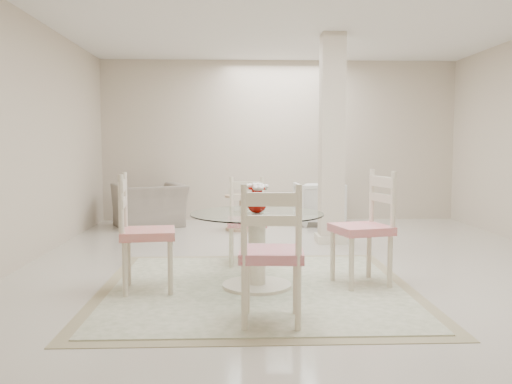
{
  "coord_description": "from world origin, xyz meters",
  "views": [
    {
      "loc": [
        -0.76,
        -5.72,
        1.28
      ],
      "look_at": [
        -0.57,
        -0.78,
        0.85
      ],
      "focal_mm": 38.0,
      "sensor_mm": 36.0,
      "label": 1
    }
  ],
  "objects_px": {
    "armchair_white": "(319,203)",
    "dining_chair_south": "(271,244)",
    "dining_chair_north": "(247,214)",
    "recliner_taupe": "(150,205)",
    "column": "(332,140)",
    "dining_chair_east": "(369,219)",
    "side_table": "(242,214)",
    "dining_table": "(257,250)",
    "red_vase": "(257,198)",
    "dining_chair_west": "(139,224)"
  },
  "relations": [
    {
      "from": "armchair_white",
      "to": "dining_chair_south",
      "type": "bearing_deg",
      "value": 74.24
    },
    {
      "from": "dining_chair_north",
      "to": "recliner_taupe",
      "type": "xyz_separation_m",
      "value": [
        -1.47,
        2.73,
        -0.21
      ]
    },
    {
      "from": "dining_chair_south",
      "to": "column",
      "type": "bearing_deg",
      "value": -102.87
    },
    {
      "from": "column",
      "to": "recliner_taupe",
      "type": "bearing_deg",
      "value": 150.52
    },
    {
      "from": "dining_chair_south",
      "to": "armchair_white",
      "type": "bearing_deg",
      "value": -98.5
    },
    {
      "from": "dining_chair_north",
      "to": "dining_chair_east",
      "type": "bearing_deg",
      "value": -39.9
    },
    {
      "from": "dining_chair_north",
      "to": "side_table",
      "type": "bearing_deg",
      "value": 91.45
    },
    {
      "from": "dining_table",
      "to": "dining_chair_south",
      "type": "distance_m",
      "value": 1.05
    },
    {
      "from": "dining_table",
      "to": "dining_chair_north",
      "type": "height_order",
      "value": "dining_chair_north"
    },
    {
      "from": "red_vase",
      "to": "recliner_taupe",
      "type": "bearing_deg",
      "value": 112.26
    },
    {
      "from": "red_vase",
      "to": "armchair_white",
      "type": "distance_m",
      "value": 4.09
    },
    {
      "from": "column",
      "to": "dining_chair_west",
      "type": "distance_m",
      "value": 3.23
    },
    {
      "from": "dining_chair_south",
      "to": "armchair_white",
      "type": "distance_m",
      "value": 5.04
    },
    {
      "from": "column",
      "to": "side_table",
      "type": "bearing_deg",
      "value": 137.1
    },
    {
      "from": "armchair_white",
      "to": "column",
      "type": "bearing_deg",
      "value": 83.58
    },
    {
      "from": "column",
      "to": "dining_table",
      "type": "xyz_separation_m",
      "value": [
        -1.07,
        -2.28,
        -1.0
      ]
    },
    {
      "from": "recliner_taupe",
      "to": "armchair_white",
      "type": "bearing_deg",
      "value": 158.6
    },
    {
      "from": "column",
      "to": "side_table",
      "type": "distance_m",
      "value": 1.93
    },
    {
      "from": "side_table",
      "to": "recliner_taupe",
      "type": "bearing_deg",
      "value": 164.83
    },
    {
      "from": "red_vase",
      "to": "dining_chair_east",
      "type": "bearing_deg",
      "value": 4.77
    },
    {
      "from": "dining_chair_west",
      "to": "side_table",
      "type": "height_order",
      "value": "dining_chair_west"
    },
    {
      "from": "dining_chair_west",
      "to": "dining_chair_south",
      "type": "height_order",
      "value": "dining_chair_west"
    },
    {
      "from": "red_vase",
      "to": "recliner_taupe",
      "type": "height_order",
      "value": "red_vase"
    },
    {
      "from": "dining_chair_north",
      "to": "red_vase",
      "type": "bearing_deg",
      "value": -85.61
    },
    {
      "from": "dining_table",
      "to": "dining_chair_west",
      "type": "bearing_deg",
      "value": -175.83
    },
    {
      "from": "dining_chair_west",
      "to": "armchair_white",
      "type": "xyz_separation_m",
      "value": [
        2.18,
        3.97,
        -0.26
      ]
    },
    {
      "from": "dining_chair_west",
      "to": "armchair_white",
      "type": "distance_m",
      "value": 4.54
    },
    {
      "from": "dining_table",
      "to": "column",
      "type": "bearing_deg",
      "value": 64.93
    },
    {
      "from": "column",
      "to": "armchair_white",
      "type": "relative_size",
      "value": 3.59
    },
    {
      "from": "recliner_taupe",
      "to": "red_vase",
      "type": "bearing_deg",
      "value": 87.67
    },
    {
      "from": "column",
      "to": "side_table",
      "type": "relative_size",
      "value": 5.1
    },
    {
      "from": "red_vase",
      "to": "dining_table",
      "type": "bearing_deg",
      "value": 161.57
    },
    {
      "from": "red_vase",
      "to": "recliner_taupe",
      "type": "xyz_separation_m",
      "value": [
        -1.53,
        3.75,
        -0.48
      ]
    },
    {
      "from": "side_table",
      "to": "red_vase",
      "type": "bearing_deg",
      "value": -88.35
    },
    {
      "from": "dining_chair_north",
      "to": "recliner_taupe",
      "type": "bearing_deg",
      "value": 118.94
    },
    {
      "from": "dining_chair_south",
      "to": "recliner_taupe",
      "type": "height_order",
      "value": "dining_chair_south"
    },
    {
      "from": "recliner_taupe",
      "to": "dining_table",
      "type": "bearing_deg",
      "value": 87.66
    },
    {
      "from": "column",
      "to": "dining_chair_west",
      "type": "bearing_deg",
      "value": -131.58
    },
    {
      "from": "dining_chair_south",
      "to": "side_table",
      "type": "height_order",
      "value": "dining_chair_south"
    },
    {
      "from": "dining_chair_east",
      "to": "dining_chair_west",
      "type": "height_order",
      "value": "dining_chair_east"
    },
    {
      "from": "dining_table",
      "to": "dining_chair_west",
      "type": "height_order",
      "value": "dining_chair_west"
    },
    {
      "from": "side_table",
      "to": "dining_chair_north",
      "type": "bearing_deg",
      "value": -89.24
    },
    {
      "from": "column",
      "to": "red_vase",
      "type": "distance_m",
      "value": 2.57
    },
    {
      "from": "dining_chair_north",
      "to": "armchair_white",
      "type": "xyz_separation_m",
      "value": [
        1.22,
        2.88,
        -0.2
      ]
    },
    {
      "from": "red_vase",
      "to": "dining_chair_east",
      "type": "xyz_separation_m",
      "value": [
        1.02,
        0.09,
        -0.2
      ]
    },
    {
      "from": "red_vase",
      "to": "dining_chair_east",
      "type": "height_order",
      "value": "dining_chair_east"
    },
    {
      "from": "red_vase",
      "to": "dining_chair_south",
      "type": "height_order",
      "value": "dining_chair_south"
    },
    {
      "from": "dining_table",
      "to": "dining_chair_south",
      "type": "xyz_separation_m",
      "value": [
        0.06,
        -1.02,
        0.24
      ]
    },
    {
      "from": "dining_chair_east",
      "to": "dining_chair_north",
      "type": "xyz_separation_m",
      "value": [
        -1.09,
        0.93,
        -0.07
      ]
    },
    {
      "from": "red_vase",
      "to": "recliner_taupe",
      "type": "distance_m",
      "value": 4.08
    }
  ]
}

